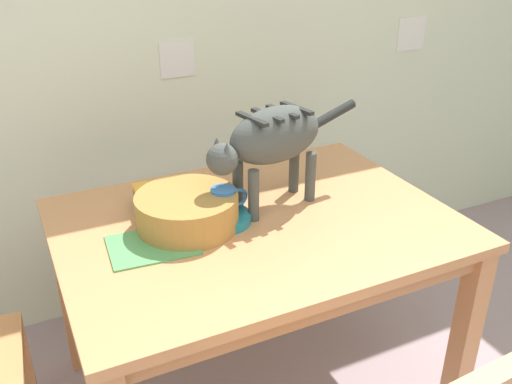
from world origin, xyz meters
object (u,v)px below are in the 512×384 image
Objects in this scene: cat at (272,140)px; magazine at (152,245)px; book_stack at (164,197)px; dining_table at (256,242)px; coffee_mug at (225,201)px; saucer_bowl at (224,218)px; wicker_basket at (187,210)px.

magazine is (-0.44, -0.08, -0.24)m from cat.
magazine is at bearing -115.44° from book_stack.
magazine is (-0.35, -0.01, 0.09)m from dining_table.
cat is 2.33× the size of magazine.
book_stack is (-0.14, 0.19, -0.04)m from coffee_mug.
wicker_basket is (-0.11, 0.03, 0.04)m from saucer_bowl.
saucer_bowl is 0.86× the size of book_stack.
wicker_basket is (0.03, -0.16, 0.02)m from book_stack.
coffee_mug is at bearing -13.11° from wicker_basket.
coffee_mug is 0.61× the size of book_stack.
cat is at bearing 11.13° from saucer_bowl.
dining_table is 0.36m from magazine.
cat is 3.43× the size of saucer_bowl.
magazine is 0.80× the size of wicker_basket.
magazine is (-0.25, -0.04, -0.01)m from saucer_bowl.
cat is 2.95× the size of book_stack.
book_stack is at bearing 127.12° from coffee_mug.
saucer_bowl is 0.12m from wicker_basket.
cat is 0.50m from magazine.
magazine is (-0.25, -0.04, -0.07)m from coffee_mug.
dining_table is 6.20× the size of book_stack.
cat reaches higher than coffee_mug.
saucer_bowl is at bearing 90.00° from cat.
wicker_basket is (-0.12, 0.03, -0.02)m from coffee_mug.
dining_table is 0.35m from book_stack.
dining_table is 10.24× the size of coffee_mug.
cat is at bearing 36.58° from dining_table.
magazine is 0.16m from wicker_basket.
saucer_bowl reaches higher than dining_table.
coffee_mug reaches higher than book_stack.
coffee_mug is at bearing 13.57° from magazine.
wicker_basket reaches higher than magazine.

